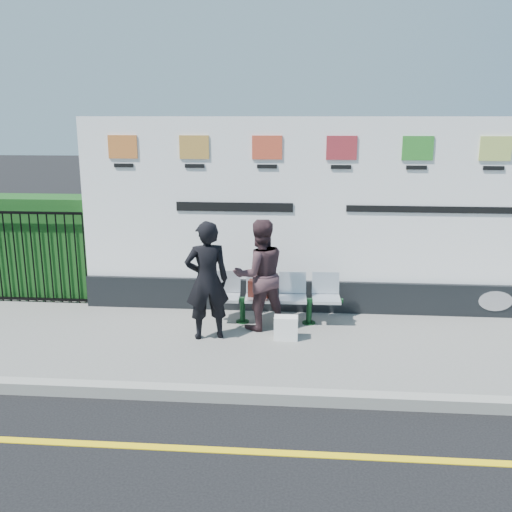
{
  "coord_description": "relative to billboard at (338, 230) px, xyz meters",
  "views": [
    {
      "loc": [
        -0.05,
        -4.82,
        3.14
      ],
      "look_at": [
        -0.68,
        2.77,
        1.25
      ],
      "focal_mm": 40.0,
      "sensor_mm": 36.0,
      "label": 1
    }
  ],
  "objects": [
    {
      "name": "ground",
      "position": [
        -0.5,
        -3.85,
        -1.42
      ],
      "size": [
        80.0,
        80.0,
        0.0
      ],
      "primitive_type": "plane",
      "color": "black"
    },
    {
      "name": "pavement",
      "position": [
        -0.5,
        -1.35,
        -1.36
      ],
      "size": [
        14.0,
        3.0,
        0.12
      ],
      "primitive_type": "cube",
      "color": "slate",
      "rests_on": "ground"
    },
    {
      "name": "kerb",
      "position": [
        -0.5,
        -2.85,
        -1.35
      ],
      "size": [
        14.0,
        0.18,
        0.14
      ],
      "primitive_type": "cube",
      "color": "gray",
      "rests_on": "ground"
    },
    {
      "name": "yellow_line",
      "position": [
        -0.5,
        -3.85,
        -1.42
      ],
      "size": [
        14.0,
        0.1,
        0.01
      ],
      "primitive_type": "cube",
      "color": "yellow",
      "rests_on": "ground"
    },
    {
      "name": "billboard",
      "position": [
        0.0,
        0.0,
        0.0
      ],
      "size": [
        8.0,
        0.3,
        3.0
      ],
      "color": "black",
      "rests_on": "pavement"
    },
    {
      "name": "hedge",
      "position": [
        -5.08,
        0.45,
        -0.45
      ],
      "size": [
        2.35,
        0.7,
        1.7
      ],
      "primitive_type": "cube",
      "color": "#164516",
      "rests_on": "pavement"
    },
    {
      "name": "railing",
      "position": [
        -5.08,
        -0.0,
        -0.53
      ],
      "size": [
        2.05,
        0.06,
        1.54
      ],
      "primitive_type": null,
      "color": "black",
      "rests_on": "pavement"
    },
    {
      "name": "bench",
      "position": [
        -0.92,
        -0.65,
        -1.1
      ],
      "size": [
        1.91,
        0.57,
        0.41
      ],
      "primitive_type": null,
      "rotation": [
        0.0,
        0.0,
        0.04
      ],
      "color": "silver",
      "rests_on": "pavement"
    },
    {
      "name": "woman_left",
      "position": [
        -1.84,
        -1.29,
        -0.47
      ],
      "size": [
        0.69,
        0.55,
        1.65
      ],
      "primitive_type": "imported",
      "rotation": [
        0.0,
        0.0,
        3.44
      ],
      "color": "black",
      "rests_on": "pavement"
    },
    {
      "name": "woman_right",
      "position": [
        -1.15,
        -0.86,
        -0.5
      ],
      "size": [
        0.95,
        0.86,
        1.61
      ],
      "primitive_type": "imported",
      "rotation": [
        0.0,
        0.0,
        3.53
      ],
      "color": "#3C272C",
      "rests_on": "pavement"
    },
    {
      "name": "handbag_brown",
      "position": [
        -1.17,
        -0.65,
        -0.77
      ],
      "size": [
        0.33,
        0.18,
        0.25
      ],
      "primitive_type": "cube",
      "rotation": [
        0.0,
        0.0,
        -0.15
      ],
      "color": "black",
      "rests_on": "bench"
    },
    {
      "name": "carrier_bag_white",
      "position": [
        -0.75,
        -1.27,
        -1.14
      ],
      "size": [
        0.33,
        0.2,
        0.33
      ],
      "primitive_type": "cube",
      "color": "white",
      "rests_on": "pavement"
    }
  ]
}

